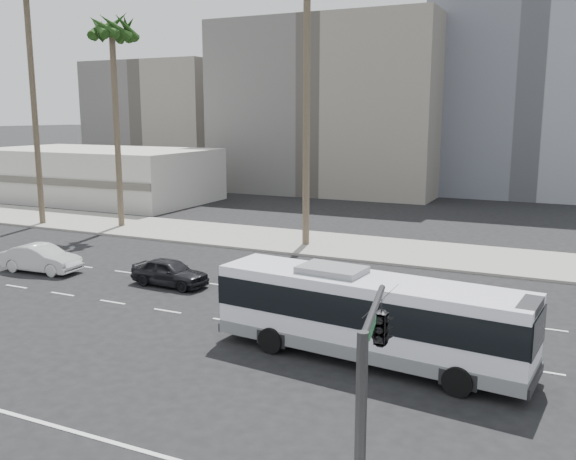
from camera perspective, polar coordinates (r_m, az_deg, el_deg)
The scene contains 12 objects.
ground at distance 25.67m, azimuth -5.60°, elevation -8.37°, with size 700.00×700.00×0.00m, color black.
sidewalk_north at distance 39.29m, azimuth 5.97°, elevation -1.54°, with size 120.00×7.00×0.15m, color gray.
commercial_low at distance 63.48m, azimuth -17.15°, elevation 4.92°, with size 22.00×12.16×5.00m.
midrise_beige_west at distance 70.23m, azimuth 4.75°, elevation 11.18°, with size 24.00×18.00×18.00m, color slate.
midrise_gray_center at distance 73.11m, azimuth 22.15°, elevation 13.57°, with size 20.00×20.00×26.00m, color slate.
midrise_beige_far at distance 86.97m, azimuth -10.58°, elevation 9.95°, with size 18.00×16.00×15.00m, color slate.
civic_tower at distance 272.92m, azimuth 22.82°, elevation 16.30°, with size 42.00×42.00×129.00m.
city_bus at distance 21.39m, azimuth 7.43°, elevation -7.71°, with size 11.11×3.56×3.13m.
car_a at distance 31.00m, azimuth -10.87°, elevation -3.85°, with size 4.01×1.61×1.37m, color black.
car_b at distance 35.61m, azimuth -21.84°, elevation -2.46°, with size 4.45×1.55×1.46m, color silver.
traffic_signal at distance 11.81m, azimuth 8.44°, elevation -9.25°, with size 2.43×3.29×5.23m.
palm_mid at distance 47.30m, azimuth -15.97°, elevation 17.01°, with size 4.99×4.99×15.43m.
Camera 1 is at (12.47, -20.82, 8.37)m, focal length 38.47 mm.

